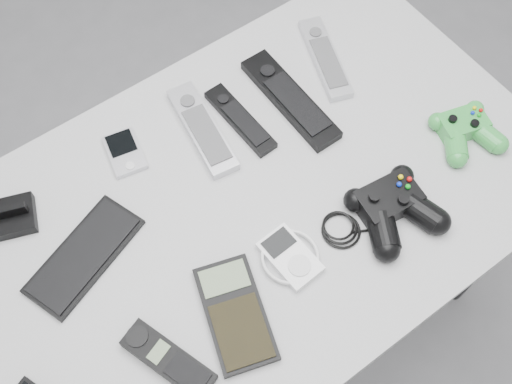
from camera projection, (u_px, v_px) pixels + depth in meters
floor at (231, 299)px, 1.83m from camera, size 3.50×3.50×0.00m
desk at (260, 209)px, 1.20m from camera, size 1.13×0.73×0.76m
pda_keyboard at (84, 255)px, 1.08m from camera, size 0.25×0.17×0.01m
dock_bracket at (8, 214)px, 1.09m from camera, size 0.11×0.10×0.05m
pda at (125, 152)px, 1.17m from camera, size 0.08×0.11×0.02m
remote_silver_a at (202, 128)px, 1.20m from camera, size 0.09×0.23×0.02m
remote_black_a at (240, 119)px, 1.21m from camera, size 0.05×0.19×0.02m
remote_black_b at (290, 99)px, 1.23m from camera, size 0.06×0.26×0.03m
remote_silver_b at (325, 58)px, 1.28m from camera, size 0.12×0.22×0.02m
cordless_handset at (168, 360)px, 0.98m from camera, size 0.10×0.17×0.03m
calculator at (235, 313)px, 1.02m from camera, size 0.15×0.22×0.02m
mp3_player at (290, 257)px, 1.07m from camera, size 0.11×0.12×0.02m
controller_black at (393, 206)px, 1.10m from camera, size 0.29×0.20×0.05m
controller_green at (466, 129)px, 1.18m from camera, size 0.16×0.17×0.04m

